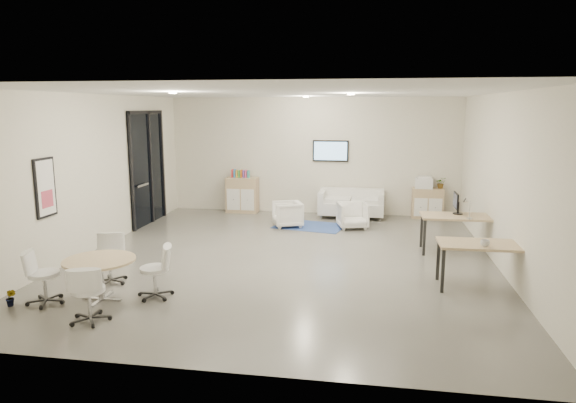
% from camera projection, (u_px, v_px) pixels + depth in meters
% --- Properties ---
extents(room_shell, '(9.60, 10.60, 4.80)m').
position_uv_depth(room_shell, '(285.00, 178.00, 9.84)').
color(room_shell, '#5C5A54').
rests_on(room_shell, ground).
extents(glass_door, '(0.09, 1.90, 2.85)m').
position_uv_depth(glass_door, '(148.00, 165.00, 12.93)').
color(glass_door, black).
rests_on(glass_door, room_shell).
extents(artwork, '(0.05, 0.54, 1.04)m').
position_uv_depth(artwork, '(45.00, 188.00, 8.94)').
color(artwork, black).
rests_on(artwork, room_shell).
extents(wall_tv, '(0.98, 0.06, 0.58)m').
position_uv_depth(wall_tv, '(331.00, 151.00, 14.06)').
color(wall_tv, black).
rests_on(wall_tv, room_shell).
extents(ceiling_spots, '(3.14, 4.14, 0.03)m').
position_uv_depth(ceiling_spots, '(282.00, 95.00, 10.39)').
color(ceiling_spots, '#FFEAC6').
rests_on(ceiling_spots, room_shell).
extents(sideboard_left, '(0.88, 0.45, 0.99)m').
position_uv_depth(sideboard_left, '(242.00, 195.00, 14.48)').
color(sideboard_left, tan).
rests_on(sideboard_left, room_shell).
extents(sideboard_right, '(0.81, 0.39, 0.81)m').
position_uv_depth(sideboard_right, '(427.00, 203.00, 13.70)').
color(sideboard_right, tan).
rests_on(sideboard_right, room_shell).
extents(books, '(0.51, 0.14, 0.22)m').
position_uv_depth(books, '(240.00, 174.00, 14.38)').
color(books, red).
rests_on(books, sideboard_left).
extents(printer, '(0.49, 0.42, 0.32)m').
position_uv_depth(printer, '(424.00, 182.00, 13.62)').
color(printer, white).
rests_on(printer, sideboard_right).
extents(loveseat, '(1.74, 0.89, 0.65)m').
position_uv_depth(loveseat, '(351.00, 204.00, 13.83)').
color(loveseat, silver).
rests_on(loveseat, room_shell).
extents(blue_rug, '(1.87, 1.45, 0.01)m').
position_uv_depth(blue_rug, '(310.00, 226.00, 12.82)').
color(blue_rug, navy).
rests_on(blue_rug, room_shell).
extents(armchair_left, '(0.83, 0.85, 0.69)m').
position_uv_depth(armchair_left, '(287.00, 213.00, 12.73)').
color(armchair_left, silver).
rests_on(armchair_left, room_shell).
extents(armchair_right, '(0.83, 0.80, 0.71)m').
position_uv_depth(armchair_right, '(353.00, 214.00, 12.56)').
color(armchair_right, silver).
rests_on(armchair_right, room_shell).
extents(desk_rear, '(1.50, 0.78, 0.77)m').
position_uv_depth(desk_rear, '(459.00, 219.00, 10.38)').
color(desk_rear, tan).
rests_on(desk_rear, room_shell).
extents(desk_front, '(1.47, 0.75, 0.76)m').
position_uv_depth(desk_front, '(485.00, 248.00, 8.31)').
color(desk_front, tan).
rests_on(desk_front, room_shell).
extents(monitor, '(0.20, 0.50, 0.44)m').
position_uv_depth(monitor, '(456.00, 203.00, 10.47)').
color(monitor, black).
rests_on(monitor, desk_rear).
extents(round_table, '(1.08, 1.08, 0.66)m').
position_uv_depth(round_table, '(100.00, 265.00, 7.81)').
color(round_table, tan).
rests_on(round_table, room_shell).
extents(meeting_chairs, '(2.27, 2.27, 0.82)m').
position_uv_depth(meeting_chairs, '(100.00, 275.00, 7.84)').
color(meeting_chairs, white).
rests_on(meeting_chairs, room_shell).
extents(plant_cabinet, '(0.27, 0.30, 0.23)m').
position_uv_depth(plant_cabinet, '(441.00, 184.00, 13.57)').
color(plant_cabinet, '#3F7F3F').
rests_on(plant_cabinet, sideboard_right).
extents(plant_floor, '(0.19, 0.29, 0.12)m').
position_uv_depth(plant_floor, '(11.00, 302.00, 7.65)').
color(plant_floor, '#3F7F3F').
rests_on(plant_floor, room_shell).
extents(cup, '(0.16, 0.14, 0.14)m').
position_uv_depth(cup, '(485.00, 242.00, 8.09)').
color(cup, white).
rests_on(cup, desk_front).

